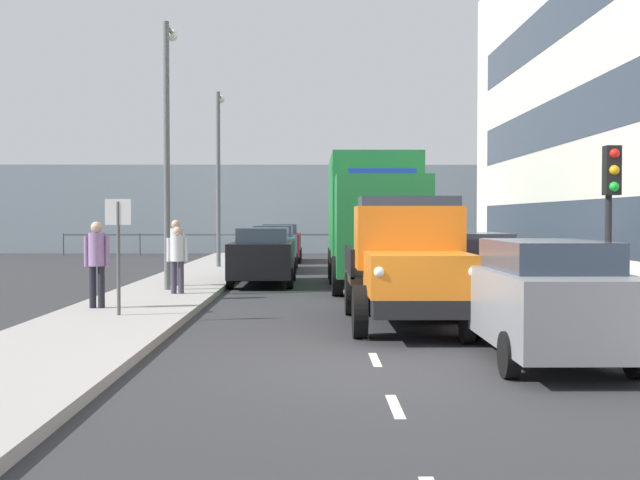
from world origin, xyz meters
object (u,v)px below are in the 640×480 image
car_black_oppositeside_0 (263,255)px  pedestrian_couple_b (176,247)px  car_red_kerbside_1 (469,272)px  traffic_light_near (611,194)px  truck_vintage_orange (408,264)px  pedestrian_couple_a (97,257)px  car_teal_oppositeside_1 (274,247)px  street_sign (118,236)px  lamp_post_promenade (168,132)px  pedestrian_in_dark_coat (177,254)px  car_grey_kerbside_near (543,297)px  car_maroon_oppositeside_2 (280,242)px  lorry_cargo_green (374,216)px  lamp_post_far (219,163)px

car_black_oppositeside_0 → pedestrian_couple_b: bearing=42.8°
car_red_kerbside_1 → traffic_light_near: bearing=132.9°
truck_vintage_orange → pedestrian_couple_a: truck_vintage_orange is taller
truck_vintage_orange → pedestrian_couple_a: bearing=-17.0°
pedestrian_couple_b → car_teal_oppositeside_1: bearing=-105.4°
truck_vintage_orange → pedestrian_couple_b: 9.23m
street_sign → pedestrian_couple_b: bearing=-89.7°
lamp_post_promenade → pedestrian_in_dark_coat: bearing=109.8°
car_grey_kerbside_near → car_red_kerbside_1: (0.00, -5.46, -0.00)m
car_red_kerbside_1 → car_black_oppositeside_0: 8.80m
car_black_oppositeside_0 → car_maroon_oppositeside_2: 12.34m
pedestrian_couple_b → pedestrian_in_dark_coat: bearing=100.6°
pedestrian_in_dark_coat → lamp_post_promenade: lamp_post_promenade is taller
truck_vintage_orange → car_maroon_oppositeside_2: bearing=-81.5°
lorry_cargo_green → lamp_post_promenade: lamp_post_promenade is taller
truck_vintage_orange → car_maroon_oppositeside_2: size_ratio=1.28×
pedestrian_in_dark_coat → traffic_light_near: (-8.82, 5.24, 1.35)m
lorry_cargo_green → lamp_post_far: size_ratio=1.22×
car_black_oppositeside_0 → street_sign: (2.25, 8.78, 0.79)m
car_grey_kerbside_near → pedestrian_in_dark_coat: 10.73m
truck_vintage_orange → car_grey_kerbside_near: (-1.54, 3.34, -0.28)m
car_grey_kerbside_near → truck_vintage_orange: bearing=-65.2°
lamp_post_far → traffic_light_near: bearing=119.2°
car_teal_oppositeside_1 → street_sign: bearing=81.4°
truck_vintage_orange → lamp_post_far: lamp_post_far is taller
car_black_oppositeside_0 → lamp_post_promenade: size_ratio=0.67×
car_red_kerbside_1 → car_maroon_oppositeside_2: (4.82, -19.70, 0.00)m
car_grey_kerbside_near → pedestrian_couple_b: bearing=-56.4°
car_maroon_oppositeside_2 → traffic_light_near: traffic_light_near is taller
car_red_kerbside_1 → lamp_post_promenade: bearing=-30.4°
car_red_kerbside_1 → street_sign: 7.25m
car_teal_oppositeside_1 → pedestrian_in_dark_coat: size_ratio=2.75×
pedestrian_couple_a → street_sign: 1.50m
pedestrian_couple_a → pedestrian_couple_b: 5.49m
pedestrian_in_dark_coat → car_maroon_oppositeside_2: bearing=-96.3°
pedestrian_couple_b → street_sign: bearing=90.3°
pedestrian_in_dark_coat → lamp_post_far: lamp_post_far is taller
truck_vintage_orange → pedestrian_couple_b: (5.57, -7.37, 0.05)m
car_grey_kerbside_near → car_teal_oppositeside_1: 19.59m
car_teal_oppositeside_1 → pedestrian_couple_b: bearing=74.6°
car_grey_kerbside_near → car_teal_oppositeside_1: bearing=-75.8°
truck_vintage_orange → lorry_cargo_green: lorry_cargo_green is taller
truck_vintage_orange → lorry_cargo_green: bearing=-90.1°
truck_vintage_orange → car_teal_oppositeside_1: size_ratio=1.24×
pedestrian_couple_b → traffic_light_near: 12.01m
car_red_kerbside_1 → car_maroon_oppositeside_2: 20.29m
truck_vintage_orange → lorry_cargo_green: (-0.02, -8.72, 0.90)m
car_teal_oppositeside_1 → lamp_post_far: bearing=-12.3°
car_grey_kerbside_near → pedestrian_couple_a: size_ratio=2.47×
car_red_kerbside_1 → lamp_post_far: size_ratio=0.57×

